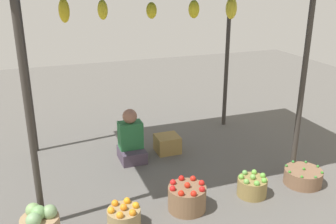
% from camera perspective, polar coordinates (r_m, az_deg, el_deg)
% --- Properties ---
extents(ground_plane, '(14.00, 14.00, 0.00)m').
position_cam_1_polar(ground_plane, '(5.63, -1.81, -7.45)').
color(ground_plane, '#5B5853').
extents(vendor_person, '(0.36, 0.44, 0.78)m').
position_cam_1_polar(vendor_person, '(5.60, -5.57, -4.31)').
color(vendor_person, '#463A4A').
rests_on(vendor_person, ground).
extents(basket_oranges, '(0.36, 0.36, 0.29)m').
position_cam_1_polar(basket_oranges, '(4.27, -6.61, -15.42)').
color(basket_oranges, '#988155').
rests_on(basket_oranges, ground).
extents(basket_red_tomatoes, '(0.44, 0.44, 0.35)m').
position_cam_1_polar(basket_red_tomatoes, '(4.52, 2.87, -12.68)').
color(basket_red_tomatoes, brown).
rests_on(basket_red_tomatoes, ground).
extents(basket_green_apples, '(0.37, 0.37, 0.29)m').
position_cam_1_polar(basket_green_apples, '(4.90, 12.50, -10.80)').
color(basket_green_apples, olive).
rests_on(basket_green_apples, ground).
extents(basket_green_chilies, '(0.49, 0.49, 0.23)m').
position_cam_1_polar(basket_green_chilies, '(5.33, 19.58, -9.11)').
color(basket_green_chilies, brown).
rests_on(basket_green_chilies, ground).
extents(wooden_crate_near_vendor, '(0.35, 0.34, 0.26)m').
position_cam_1_polar(wooden_crate_near_vendor, '(5.88, -0.09, -4.78)').
color(wooden_crate_near_vendor, olive).
rests_on(wooden_crate_near_vendor, ground).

